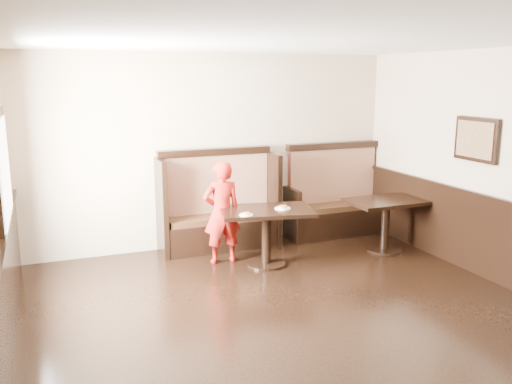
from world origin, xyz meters
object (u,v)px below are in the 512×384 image
table_neighbor (386,213)px  child (222,212)px  table_main (266,222)px  booth_main (218,212)px  booth_neighbor (335,204)px

table_neighbor → child: bearing=170.3°
table_main → table_neighbor: bearing=9.7°
booth_main → child: (-0.16, -0.65, 0.17)m
booth_main → table_main: 1.04m
booth_main → table_neighbor: (2.17, -1.04, 0.04)m
booth_neighbor → table_neighbor: (0.22, -1.04, 0.08)m
booth_main → table_main: booth_main is taller
booth_neighbor → table_main: size_ratio=1.24×
booth_main → child: booth_main is taller
booth_main → booth_neighbor: (1.95, -0.00, -0.05)m
table_main → booth_neighbor: bearing=43.2°
table_neighbor → table_main: bearing=177.8°
booth_neighbor → table_main: booth_neighbor is taller
booth_neighbor → table_main: bearing=-148.6°
booth_main → table_main: size_ratio=1.31×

